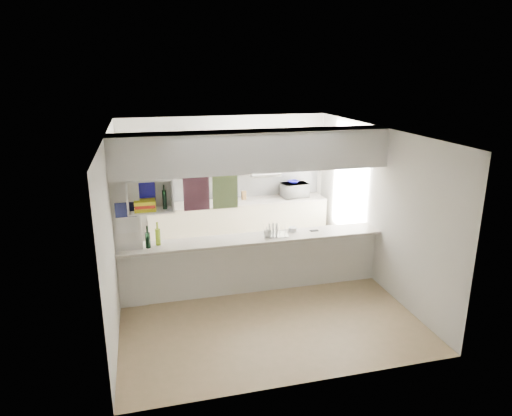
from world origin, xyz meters
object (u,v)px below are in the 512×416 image
object	(u,v)px
bowl	(293,182)
dish_rack	(275,230)
wine_bottles	(153,238)
microwave	(295,190)

from	to	relation	value
bowl	dish_rack	distance (m)	2.35
wine_bottles	microwave	bearing A→B (deg)	35.62
bowl	dish_rack	size ratio (longest dim) A/B	0.51
wine_bottles	bowl	bearing A→B (deg)	36.12
bowl	dish_rack	xyz separation A→B (m)	(-1.01, -2.11, -0.24)
microwave	wine_bottles	distance (m)	3.63
dish_rack	wine_bottles	distance (m)	1.92
microwave	wine_bottles	xyz separation A→B (m)	(-2.95, -2.12, -0.01)
dish_rack	wine_bottles	xyz separation A→B (m)	(-1.91, -0.02, 0.05)
microwave	dish_rack	size ratio (longest dim) A/B	1.22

